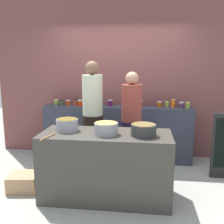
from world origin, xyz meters
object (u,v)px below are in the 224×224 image
(preserve_jar_5, at_px, (91,103))
(wooden_spoon, at_px, (48,137))
(preserve_jar_3, at_px, (76,102))
(cook_with_tongs, at_px, (93,125))
(cooking_pot_right, at_px, (144,130))
(preserve_jar_11, at_px, (159,104))
(preserve_jar_14, at_px, (182,105))
(preserve_jar_12, at_px, (167,104))
(preserve_jar_9, at_px, (135,104))
(preserve_jar_10, at_px, (140,104))
(preserve_jar_0, at_px, (56,102))
(preserve_jar_2, at_px, (68,103))
(preserve_jar_13, at_px, (173,103))
(preserve_jar_4, at_px, (80,103))
(preserve_jar_1, at_px, (61,103))
(preserve_jar_15, at_px, (188,105))
(cooking_pot_center, at_px, (106,129))
(cooking_pot_left, at_px, (67,125))
(cook_in_cap, at_px, (131,130))
(preserve_jar_7, at_px, (110,103))
(preserve_jar_8, at_px, (127,104))
(preserve_jar_6, at_px, (100,103))
(bread_crate, at_px, (24,182))

(preserve_jar_5, xyz_separation_m, wooden_spoon, (-0.20, -1.68, -0.17))
(preserve_jar_3, relative_size, cook_with_tongs, 0.07)
(preserve_jar_3, xyz_separation_m, cooking_pot_right, (1.27, -1.48, -0.10))
(preserve_jar_11, height_order, preserve_jar_14, preserve_jar_11)
(preserve_jar_12, bearing_deg, preserve_jar_9, -171.76)
(wooden_spoon, bearing_deg, cooking_pot_right, 11.16)
(preserve_jar_10, xyz_separation_m, cook_with_tongs, (-0.71, -0.72, -0.23))
(preserve_jar_5, bearing_deg, preserve_jar_0, 174.29)
(preserve_jar_2, xyz_separation_m, preserve_jar_13, (1.92, 0.05, 0.02))
(preserve_jar_3, bearing_deg, preserve_jar_5, -6.66)
(preserve_jar_5, distance_m, cooking_pot_right, 1.74)
(preserve_jar_0, distance_m, preserve_jar_4, 0.50)
(cooking_pot_right, relative_size, cook_with_tongs, 0.17)
(preserve_jar_3, xyz_separation_m, preserve_jar_9, (1.10, -0.05, 0.00))
(preserve_jar_1, bearing_deg, wooden_spoon, -77.75)
(preserve_jar_12, xyz_separation_m, preserve_jar_15, (0.35, -0.10, 0.00))
(preserve_jar_0, relative_size, preserve_jar_14, 0.98)
(preserve_jar_11, bearing_deg, preserve_jar_13, 9.93)
(preserve_jar_10, xyz_separation_m, preserve_jar_11, (0.34, 0.05, -0.01))
(preserve_jar_1, height_order, preserve_jar_9, preserve_jar_9)
(preserve_jar_4, xyz_separation_m, cooking_pot_center, (0.69, -1.41, -0.09))
(preserve_jar_0, bearing_deg, preserve_jar_10, -3.44)
(preserve_jar_13, xyz_separation_m, cooking_pot_left, (-1.53, -1.40, -0.10))
(preserve_jar_10, bearing_deg, cooking_pot_right, -87.14)
(preserve_jar_0, xyz_separation_m, cooking_pot_left, (0.63, -1.40, -0.08))
(preserve_jar_15, xyz_separation_m, cook_in_cap, (-0.94, -0.67, -0.30))
(preserve_jar_15, distance_m, cooking_pot_right, 1.60)
(preserve_jar_7, bearing_deg, preserve_jar_12, 0.86)
(preserve_jar_14, xyz_separation_m, cooking_pot_left, (-1.67, -1.35, -0.08))
(preserve_jar_5, bearing_deg, preserve_jar_15, -1.06)
(preserve_jar_14, bearing_deg, preserve_jar_8, -177.67)
(preserve_jar_14, xyz_separation_m, cooking_pot_right, (-0.65, -1.46, -0.09))
(preserve_jar_5, xyz_separation_m, preserve_jar_14, (1.61, 0.02, -0.01))
(wooden_spoon, bearing_deg, preserve_jar_6, 77.27)
(preserve_jar_9, xyz_separation_m, bread_crate, (-1.52, -1.32, -0.95))
(preserve_jar_11, height_order, cooking_pot_left, preserve_jar_11)
(preserve_jar_7, xyz_separation_m, wooden_spoon, (-0.54, -1.73, -0.16))
(preserve_jar_9, relative_size, cook_with_tongs, 0.07)
(preserve_jar_1, distance_m, wooden_spoon, 1.73)
(preserve_jar_2, bearing_deg, bread_crate, -101.93)
(cooking_pot_left, bearing_deg, cook_in_cap, 37.16)
(preserve_jar_8, xyz_separation_m, wooden_spoon, (-0.86, -1.65, -0.16))
(preserve_jar_7, height_order, preserve_jar_8, preserve_jar_8)
(preserve_jar_5, bearing_deg, preserve_jar_12, 3.07)
(preserve_jar_8, relative_size, preserve_jar_13, 0.82)
(preserve_jar_6, bearing_deg, preserve_jar_10, 1.26)
(preserve_jar_4, distance_m, preserve_jar_13, 1.68)
(preserve_jar_12, relative_size, cooking_pot_left, 0.36)
(preserve_jar_15, bearing_deg, preserve_jar_5, 178.94)
(preserve_jar_10, height_order, preserve_jar_11, preserve_jar_10)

